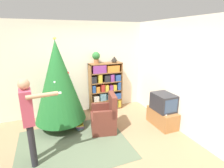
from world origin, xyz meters
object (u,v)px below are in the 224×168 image
at_px(christmas_tree, 58,82).
at_px(potted_plant, 96,57).
at_px(standing_person, 29,116).
at_px(bookshelf, 106,87).
at_px(table_lamp, 114,59).
at_px(television, 163,102).
at_px(armchair, 105,118).

xyz_separation_m(christmas_tree, potted_plant, (1.12, 0.60, 0.46)).
bearing_deg(standing_person, bookshelf, 125.92).
distance_m(potted_plant, table_lamp, 0.56).
relative_size(bookshelf, christmas_tree, 0.66).
height_order(television, standing_person, standing_person).
distance_m(bookshelf, christmas_tree, 1.58).
distance_m(bookshelf, television, 1.77).
distance_m(bookshelf, table_lamp, 0.86).
distance_m(christmas_tree, table_lamp, 1.82).
distance_m(television, christmas_tree, 2.60).
height_order(potted_plant, table_lamp, potted_plant).
bearing_deg(potted_plant, christmas_tree, -151.72).
distance_m(bookshelf, potted_plant, 0.94).
bearing_deg(christmas_tree, potted_plant, 28.28).
bearing_deg(bookshelf, table_lamp, 2.10).
distance_m(television, table_lamp, 1.88).
bearing_deg(standing_person, potted_plant, 130.34).
bearing_deg(television, bookshelf, 123.75).
relative_size(armchair, table_lamp, 4.60).
relative_size(television, standing_person, 0.37).
distance_m(armchair, standing_person, 1.75).
height_order(bookshelf, television, bookshelf).
bearing_deg(armchair, television, 89.90).
xyz_separation_m(bookshelf, armchair, (-0.45, -1.18, -0.41)).
distance_m(standing_person, potted_plant, 2.56).
distance_m(television, armchair, 1.50).
height_order(bookshelf, christmas_tree, christmas_tree).
relative_size(christmas_tree, potted_plant, 6.68).
bearing_deg(television, table_lamp, 115.49).
xyz_separation_m(potted_plant, table_lamp, (0.55, 0.00, -0.09)).
bearing_deg(armchair, bookshelf, 170.48).
xyz_separation_m(christmas_tree, standing_person, (-0.60, -1.15, -0.24)).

